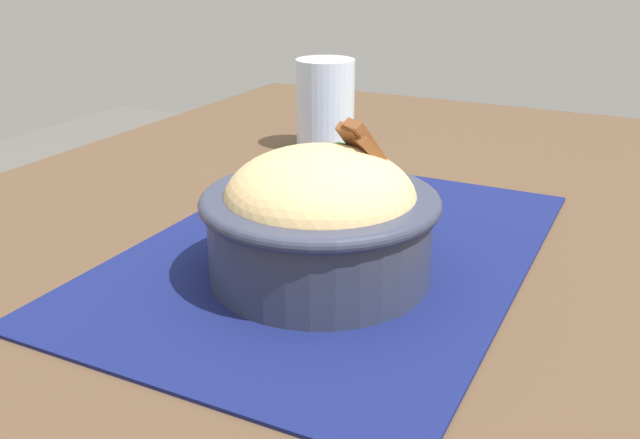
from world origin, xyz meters
name	(u,v)px	position (x,y,z in m)	size (l,w,h in m)	color
table	(325,305)	(0.00, 0.00, 0.70)	(1.33, 0.89, 0.76)	#4C3826
placemat	(333,251)	(-0.02, -0.02, 0.76)	(0.47, 0.33, 0.00)	#11194C
bowl	(320,217)	(-0.07, -0.03, 0.82)	(0.19, 0.19, 0.13)	#2D3347
fork	(354,220)	(0.06, 0.00, 0.77)	(0.02, 0.13, 0.00)	silver
drinking_glass	(325,110)	(0.29, 0.14, 0.81)	(0.08, 0.08, 0.12)	silver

